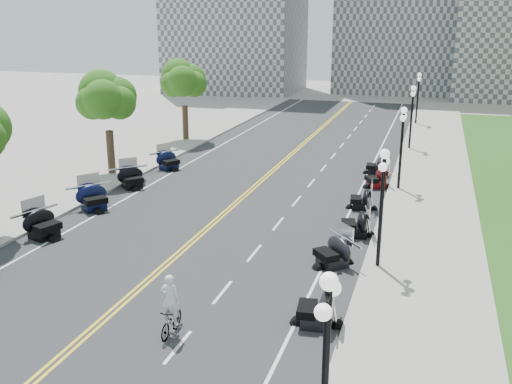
% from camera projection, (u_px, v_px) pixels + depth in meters
% --- Properties ---
extents(ground, '(160.00, 160.00, 0.00)m').
position_uv_depth(ground, '(147.00, 281.00, 22.63)').
color(ground, gray).
extents(road, '(16.00, 90.00, 0.01)m').
position_uv_depth(road, '(232.00, 206.00, 31.77)').
color(road, '#333335').
rests_on(road, ground).
extents(centerline_yellow_a, '(0.12, 90.00, 0.00)m').
position_uv_depth(centerline_yellow_a, '(230.00, 206.00, 31.80)').
color(centerline_yellow_a, yellow).
rests_on(centerline_yellow_a, road).
extents(centerline_yellow_b, '(0.12, 90.00, 0.00)m').
position_uv_depth(centerline_yellow_b, '(234.00, 206.00, 31.73)').
color(centerline_yellow_b, yellow).
rests_on(centerline_yellow_b, road).
extents(edge_line_north, '(0.12, 90.00, 0.00)m').
position_uv_depth(edge_line_north, '(347.00, 218.00, 29.92)').
color(edge_line_north, white).
rests_on(edge_line_north, road).
extents(edge_line_south, '(0.12, 90.00, 0.00)m').
position_uv_depth(edge_line_south, '(130.00, 196.00, 33.61)').
color(edge_line_south, white).
rests_on(edge_line_south, road).
extents(lane_dash_5, '(0.12, 2.00, 0.00)m').
position_uv_depth(lane_dash_5, '(178.00, 347.00, 18.06)').
color(lane_dash_5, white).
rests_on(lane_dash_5, road).
extents(lane_dash_6, '(0.12, 2.00, 0.00)m').
position_uv_depth(lane_dash_6, '(223.00, 292.00, 21.71)').
color(lane_dash_6, white).
rests_on(lane_dash_6, road).
extents(lane_dash_7, '(0.12, 2.00, 0.00)m').
position_uv_depth(lane_dash_7, '(254.00, 253.00, 25.36)').
color(lane_dash_7, white).
rests_on(lane_dash_7, road).
extents(lane_dash_8, '(0.12, 2.00, 0.00)m').
position_uv_depth(lane_dash_8, '(278.00, 224.00, 29.02)').
color(lane_dash_8, white).
rests_on(lane_dash_8, road).
extents(lane_dash_9, '(0.12, 2.00, 0.00)m').
position_uv_depth(lane_dash_9, '(297.00, 201.00, 32.67)').
color(lane_dash_9, white).
rests_on(lane_dash_9, road).
extents(lane_dash_10, '(0.12, 2.00, 0.00)m').
position_uv_depth(lane_dash_10, '(311.00, 183.00, 36.32)').
color(lane_dash_10, white).
rests_on(lane_dash_10, road).
extents(lane_dash_11, '(0.12, 2.00, 0.00)m').
position_uv_depth(lane_dash_11, '(323.00, 168.00, 39.98)').
color(lane_dash_11, white).
rests_on(lane_dash_11, road).
extents(lane_dash_12, '(0.12, 2.00, 0.00)m').
position_uv_depth(lane_dash_12, '(333.00, 156.00, 43.63)').
color(lane_dash_12, white).
rests_on(lane_dash_12, road).
extents(lane_dash_13, '(0.12, 2.00, 0.00)m').
position_uv_depth(lane_dash_13, '(342.00, 145.00, 47.28)').
color(lane_dash_13, white).
rests_on(lane_dash_13, road).
extents(lane_dash_14, '(0.12, 2.00, 0.00)m').
position_uv_depth(lane_dash_14, '(349.00, 136.00, 50.94)').
color(lane_dash_14, white).
rests_on(lane_dash_14, road).
extents(lane_dash_15, '(0.12, 2.00, 0.00)m').
position_uv_depth(lane_dash_15, '(355.00, 129.00, 54.59)').
color(lane_dash_15, white).
rests_on(lane_dash_15, road).
extents(lane_dash_16, '(0.12, 2.00, 0.00)m').
position_uv_depth(lane_dash_16, '(361.00, 122.00, 58.24)').
color(lane_dash_16, white).
rests_on(lane_dash_16, road).
extents(lane_dash_17, '(0.12, 2.00, 0.00)m').
position_uv_depth(lane_dash_17, '(366.00, 116.00, 61.90)').
color(lane_dash_17, white).
rests_on(lane_dash_17, road).
extents(lane_dash_18, '(0.12, 2.00, 0.00)m').
position_uv_depth(lane_dash_18, '(370.00, 111.00, 65.55)').
color(lane_dash_18, white).
rests_on(lane_dash_18, road).
extents(lane_dash_19, '(0.12, 2.00, 0.00)m').
position_uv_depth(lane_dash_19, '(374.00, 106.00, 69.20)').
color(lane_dash_19, white).
rests_on(lane_dash_19, road).
extents(sidewalk_north, '(5.00, 90.00, 0.15)m').
position_uv_depth(sidewalk_north, '(428.00, 224.00, 28.72)').
color(sidewalk_north, '#9E9991').
rests_on(sidewalk_north, ground).
extents(sidewalk_south, '(5.00, 90.00, 0.15)m').
position_uv_depth(sidewalk_south, '(70.00, 189.00, 34.77)').
color(sidewalk_south, '#9E9991').
rests_on(sidewalk_south, ground).
extents(street_lamp_1, '(0.50, 1.20, 4.90)m').
position_uv_depth(street_lamp_1, '(325.00, 380.00, 12.10)').
color(street_lamp_1, black).
rests_on(street_lamp_1, sidewalk_north).
extents(street_lamp_2, '(0.50, 1.20, 4.90)m').
position_uv_depth(street_lamp_2, '(381.00, 209.00, 23.06)').
color(street_lamp_2, black).
rests_on(street_lamp_2, sidewalk_north).
extents(street_lamp_3, '(0.50, 1.20, 4.90)m').
position_uv_depth(street_lamp_3, '(401.00, 149.00, 34.02)').
color(street_lamp_3, black).
rests_on(street_lamp_3, sidewalk_north).
extents(street_lamp_4, '(0.50, 1.20, 4.90)m').
position_uv_depth(street_lamp_4, '(411.00, 118.00, 44.98)').
color(street_lamp_4, black).
rests_on(street_lamp_4, sidewalk_north).
extents(street_lamp_5, '(0.50, 1.20, 4.90)m').
position_uv_depth(street_lamp_5, '(418.00, 99.00, 55.94)').
color(street_lamp_5, black).
rests_on(street_lamp_5, sidewalk_north).
extents(tree_3, '(4.80, 4.80, 9.20)m').
position_uv_depth(tree_3, '(107.00, 104.00, 36.93)').
color(tree_3, '#235619').
rests_on(tree_3, sidewalk_south).
extents(tree_4, '(4.80, 4.80, 9.20)m').
position_uv_depth(tree_4, '(184.00, 85.00, 47.89)').
color(tree_4, '#235619').
rests_on(tree_4, sidewalk_south).
extents(motorcycle_n_5, '(2.23, 2.23, 1.41)m').
position_uv_depth(motorcycle_n_5, '(317.00, 306.00, 19.19)').
color(motorcycle_n_5, black).
rests_on(motorcycle_n_5, road).
extents(motorcycle_n_6, '(2.90, 2.90, 1.44)m').
position_uv_depth(motorcycle_n_6, '(333.00, 250.00, 23.85)').
color(motorcycle_n_6, black).
rests_on(motorcycle_n_6, road).
extents(motorcycle_n_7, '(2.42, 2.42, 1.42)m').
position_uv_depth(motorcycle_n_7, '(356.00, 222.00, 27.21)').
color(motorcycle_n_7, black).
rests_on(motorcycle_n_7, road).
extents(motorcycle_n_8, '(2.07, 2.07, 1.30)m').
position_uv_depth(motorcycle_n_8, '(361.00, 197.00, 31.19)').
color(motorcycle_n_8, black).
rests_on(motorcycle_n_8, road).
extents(motorcycle_n_9, '(2.59, 2.59, 1.35)m').
position_uv_depth(motorcycle_n_9, '(377.00, 177.00, 35.18)').
color(motorcycle_n_9, '#590A0C').
rests_on(motorcycle_n_9, road).
extents(motorcycle_n_10, '(1.87, 1.87, 1.28)m').
position_uv_depth(motorcycle_n_10, '(375.00, 165.00, 38.32)').
color(motorcycle_n_10, black).
rests_on(motorcycle_n_10, road).
extents(motorcycle_s_6, '(2.75, 2.75, 1.53)m').
position_uv_depth(motorcycle_s_6, '(43.00, 223.00, 26.97)').
color(motorcycle_s_6, black).
rests_on(motorcycle_s_6, road).
extents(motorcycle_s_7, '(3.09, 3.09, 1.54)m').
position_uv_depth(motorcycle_s_7, '(93.00, 196.00, 30.96)').
color(motorcycle_s_7, black).
rests_on(motorcycle_s_7, road).
extents(motorcycle_s_8, '(2.93, 2.93, 1.45)m').
position_uv_depth(motorcycle_s_8, '(132.00, 177.00, 35.05)').
color(motorcycle_s_8, black).
rests_on(motorcycle_s_8, road).
extents(motorcycle_s_9, '(2.78, 2.78, 1.42)m').
position_uv_depth(motorcycle_s_9, '(169.00, 159.00, 39.47)').
color(motorcycle_s_9, black).
rests_on(motorcycle_s_9, road).
extents(bicycle, '(0.50, 1.61, 0.96)m').
position_uv_depth(bicycle, '(171.00, 321.00, 18.71)').
color(bicycle, '#A51414').
rests_on(bicycle, road).
extents(cyclist_rider, '(0.65, 0.43, 1.78)m').
position_uv_depth(cyclist_rider, '(170.00, 283.00, 18.31)').
color(cyclist_rider, silver).
rests_on(cyclist_rider, bicycle).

